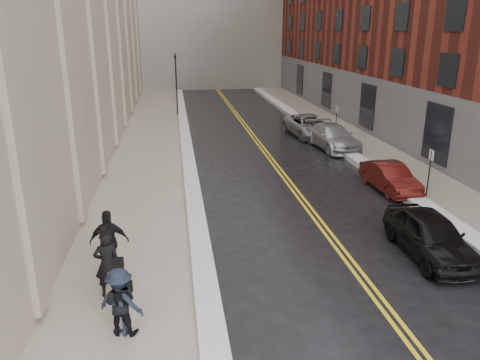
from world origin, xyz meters
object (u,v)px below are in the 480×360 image
object	(u,v)px
car_black	(430,235)
pedestrian_a	(120,302)
pedestrian_main	(107,264)
car_silver_near	(333,137)
car_maroon	(390,177)
pedestrian_b	(120,302)
car_silver_far	(309,126)
pedestrian_c	(109,241)

from	to	relation	value
car_black	pedestrian_a	bearing A→B (deg)	-160.95
car_black	pedestrian_main	bearing A→B (deg)	-171.39
pedestrian_main	car_silver_near	bearing A→B (deg)	-137.94
pedestrian_main	pedestrian_a	xyz separation A→B (m)	(0.51, -1.76, -0.12)
car_maroon	pedestrian_b	xyz separation A→B (m)	(-11.12, -9.37, 0.37)
pedestrian_b	pedestrian_main	bearing A→B (deg)	-49.74
car_silver_far	pedestrian_c	xyz separation A→B (m)	(-11.28, -17.83, 0.39)
car_maroon	pedestrian_main	size ratio (longest dim) A/B	2.05
car_silver_near	car_silver_far	xyz separation A→B (m)	(-0.46, 3.55, -0.00)
pedestrian_main	pedestrian_c	distance (m)	1.36
pedestrian_b	pedestrian_a	bearing A→B (deg)	-38.69
car_maroon	pedestrian_main	xyz separation A→B (m)	(-11.65, -7.58, 0.46)
car_silver_near	pedestrian_a	world-z (taller)	pedestrian_a
car_black	car_silver_near	bearing A→B (deg)	85.30
car_silver_near	pedestrian_c	distance (m)	18.50
car_silver_near	pedestrian_a	bearing A→B (deg)	-128.26
pedestrian_main	pedestrian_b	size ratio (longest dim) A/B	1.10
car_silver_near	pedestrian_a	distance (m)	20.67
car_silver_far	car_black	bearing A→B (deg)	-99.53
car_silver_near	pedestrian_main	distance (m)	19.50
car_silver_far	pedestrian_main	bearing A→B (deg)	-126.15
pedestrian_b	pedestrian_c	xyz separation A→B (m)	(-0.62, 3.15, 0.12)
car_silver_near	pedestrian_main	xyz separation A→B (m)	(-11.65, -15.64, 0.36)
car_black	car_silver_near	xyz separation A→B (m)	(1.60, 14.41, 0.01)
car_maroon	car_silver_near	world-z (taller)	car_silver_near
car_silver_far	pedestrian_a	bearing A→B (deg)	-122.91
car_silver_near	car_black	bearing A→B (deg)	-101.97
car_black	car_silver_near	size ratio (longest dim) A/B	0.85
car_maroon	car_silver_far	size ratio (longest dim) A/B	0.73
pedestrian_b	car_silver_far	bearing A→B (deg)	-92.89
car_maroon	pedestrian_c	distance (m)	13.30
car_black	car_silver_far	world-z (taller)	car_silver_far
car_black	car_silver_near	distance (m)	14.50
car_silver_near	pedestrian_main	world-z (taller)	pedestrian_main
pedestrian_a	car_black	bearing A→B (deg)	-149.63
car_black	pedestrian_main	distance (m)	10.13
car_silver_near	pedestrian_c	world-z (taller)	pedestrian_c
car_maroon	pedestrian_a	xyz separation A→B (m)	(-11.14, -9.34, 0.34)
car_black	car_maroon	distance (m)	6.55
car_maroon	car_silver_far	bearing A→B (deg)	89.58
car_black	pedestrian_c	xyz separation A→B (m)	(-10.15, 0.12, 0.39)
car_silver_far	pedestrian_main	size ratio (longest dim) A/B	2.80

